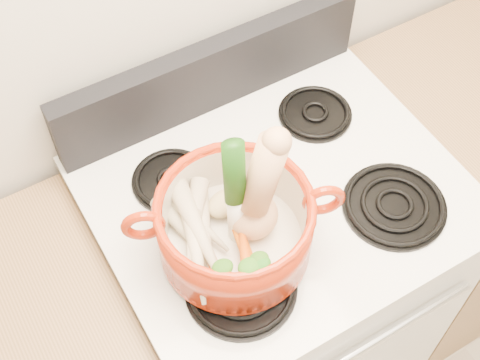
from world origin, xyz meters
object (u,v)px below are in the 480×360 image
leek (237,193)px  stove_body (270,290)px  squash (255,192)px  dutch_oven (235,227)px

leek → stove_body: bearing=41.0°
squash → stove_body: bearing=22.3°
stove_body → squash: bearing=-145.5°
dutch_oven → stove_body: bearing=47.9°
dutch_oven → squash: (0.04, 0.00, 0.08)m
dutch_oven → squash: bearing=24.2°
stove_body → dutch_oven: bearing=-153.1°
dutch_oven → leek: leek is taller
squash → leek: leek is taller
squash → leek: (-0.03, 0.01, 0.01)m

